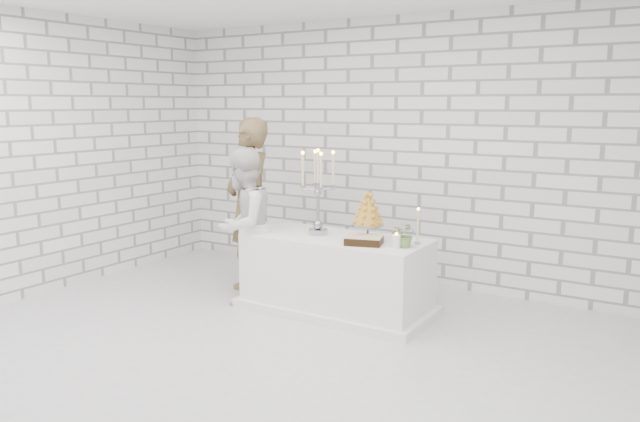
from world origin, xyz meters
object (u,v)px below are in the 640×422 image
Objects in this scene: bride at (243,226)px; candelabra at (318,192)px; cake_table at (336,274)px; groom at (249,203)px; croquembouche at (368,215)px.

candelabra reaches higher than bride.
groom is (-1.25, 0.23, 0.57)m from cake_table.
candelabra is (1.04, -0.23, 0.23)m from groom.
cake_table is at bearing 73.16° from groom.
bride is at bearing -161.60° from candelabra.
candelabra reaches higher than croquembouche.
cake_table is 1.39m from groom.
groom is 0.57m from bride.
groom reaches higher than cake_table.
groom is 1.09m from candelabra.
cake_table is 0.70m from croquembouche.
croquembouche is (1.28, 0.29, 0.19)m from bride.
candelabra is (0.75, 0.25, 0.38)m from bride.
cake_table is at bearing 96.14° from bride.
bride is (0.29, -0.47, -0.14)m from groom.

